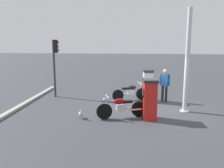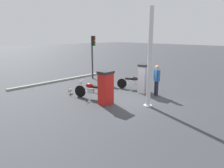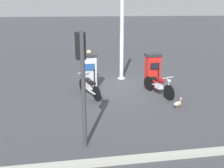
{
  "view_description": "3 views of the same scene",
  "coord_description": "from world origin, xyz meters",
  "px_view_note": "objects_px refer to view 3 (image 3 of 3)",
  "views": [
    {
      "loc": [
        0.49,
        10.54,
        3.03
      ],
      "look_at": [
        1.84,
        -0.02,
        1.14
      ],
      "focal_mm": 36.53,
      "sensor_mm": 36.0,
      "label": 1
    },
    {
      "loc": [
        -7.17,
        7.97,
        3.34
      ],
      "look_at": [
        1.02,
        0.23,
        0.64
      ],
      "focal_mm": 33.14,
      "sensor_mm": 36.0,
      "label": 2
    },
    {
      "loc": [
        12.41,
        -1.8,
        4.04
      ],
      "look_at": [
        1.37,
        -0.58,
        0.61
      ],
      "focal_mm": 43.72,
      "sensor_mm": 36.0,
      "label": 3
    }
  ],
  "objects_px": {
    "fuel_pump_near": "(89,72)",
    "wandering_duck": "(178,104)",
    "fuel_pump_far": "(153,70)",
    "motorcycle_near_pump": "(89,86)",
    "roadside_traffic_light": "(82,70)",
    "canopy_support_pole": "(122,37)",
    "attendant_person": "(89,64)",
    "motorcycle_far_pump": "(159,85)"
  },
  "relations": [
    {
      "from": "fuel_pump_near",
      "to": "wandering_duck",
      "type": "xyz_separation_m",
      "value": [
        2.79,
        3.32,
        -0.65
      ]
    },
    {
      "from": "fuel_pump_far",
      "to": "motorcycle_near_pump",
      "type": "bearing_deg",
      "value": -73.31
    },
    {
      "from": "fuel_pump_far",
      "to": "roadside_traffic_light",
      "type": "height_order",
      "value": "roadside_traffic_light"
    },
    {
      "from": "fuel_pump_near",
      "to": "fuel_pump_far",
      "type": "xyz_separation_m",
      "value": [
        0.0,
        3.01,
        -0.02
      ]
    },
    {
      "from": "wandering_duck",
      "to": "canopy_support_pole",
      "type": "height_order",
      "value": "canopy_support_pole"
    },
    {
      "from": "roadside_traffic_light",
      "to": "attendant_person",
      "type": "bearing_deg",
      "value": 176.78
    },
    {
      "from": "fuel_pump_far",
      "to": "wandering_duck",
      "type": "xyz_separation_m",
      "value": [
        2.79,
        0.31,
        -0.63
      ]
    },
    {
      "from": "fuel_pump_near",
      "to": "attendant_person",
      "type": "distance_m",
      "value": 0.89
    },
    {
      "from": "fuel_pump_far",
      "to": "motorcycle_far_pump",
      "type": "height_order",
      "value": "fuel_pump_far"
    },
    {
      "from": "roadside_traffic_light",
      "to": "canopy_support_pole",
      "type": "distance_m",
      "value": 7.11
    },
    {
      "from": "fuel_pump_far",
      "to": "motorcycle_far_pump",
      "type": "xyz_separation_m",
      "value": [
        1.15,
        0.0,
        -0.38
      ]
    },
    {
      "from": "fuel_pump_near",
      "to": "motorcycle_near_pump",
      "type": "relative_size",
      "value": 0.92
    },
    {
      "from": "fuel_pump_near",
      "to": "attendant_person",
      "type": "height_order",
      "value": "attendant_person"
    },
    {
      "from": "motorcycle_near_pump",
      "to": "roadside_traffic_light",
      "type": "xyz_separation_m",
      "value": [
        4.26,
        -0.27,
        1.79
      ]
    },
    {
      "from": "motorcycle_near_pump",
      "to": "wandering_duck",
      "type": "bearing_deg",
      "value": 60.95
    },
    {
      "from": "motorcycle_far_pump",
      "to": "canopy_support_pole",
      "type": "bearing_deg",
      "value": -155.54
    },
    {
      "from": "fuel_pump_near",
      "to": "attendant_person",
      "type": "xyz_separation_m",
      "value": [
        -0.88,
        0.02,
        0.14
      ]
    },
    {
      "from": "motorcycle_far_pump",
      "to": "motorcycle_near_pump",
      "type": "bearing_deg",
      "value": -94.29
    },
    {
      "from": "fuel_pump_far",
      "to": "motorcycle_far_pump",
      "type": "relative_size",
      "value": 0.82
    },
    {
      "from": "fuel_pump_far",
      "to": "wandering_duck",
      "type": "bearing_deg",
      "value": 6.3
    },
    {
      "from": "fuel_pump_near",
      "to": "canopy_support_pole",
      "type": "height_order",
      "value": "canopy_support_pole"
    },
    {
      "from": "wandering_duck",
      "to": "roadside_traffic_light",
      "type": "height_order",
      "value": "roadside_traffic_light"
    },
    {
      "from": "fuel_pump_near",
      "to": "roadside_traffic_light",
      "type": "xyz_separation_m",
      "value": [
        5.18,
        -0.32,
        1.39
      ]
    },
    {
      "from": "motorcycle_far_pump",
      "to": "roadside_traffic_light",
      "type": "bearing_deg",
      "value": -39.57
    },
    {
      "from": "fuel_pump_near",
      "to": "motorcycle_far_pump",
      "type": "relative_size",
      "value": 0.84
    },
    {
      "from": "canopy_support_pole",
      "to": "roadside_traffic_light",
      "type": "bearing_deg",
      "value": -16.93
    },
    {
      "from": "motorcycle_near_pump",
      "to": "motorcycle_far_pump",
      "type": "relative_size",
      "value": 0.91
    },
    {
      "from": "attendant_person",
      "to": "roadside_traffic_light",
      "type": "relative_size",
      "value": 0.53
    },
    {
      "from": "attendant_person",
      "to": "wandering_duck",
      "type": "height_order",
      "value": "attendant_person"
    },
    {
      "from": "attendant_person",
      "to": "roadside_traffic_light",
      "type": "distance_m",
      "value": 6.2
    },
    {
      "from": "fuel_pump_near",
      "to": "wandering_duck",
      "type": "height_order",
      "value": "fuel_pump_near"
    },
    {
      "from": "motorcycle_far_pump",
      "to": "roadside_traffic_light",
      "type": "xyz_separation_m",
      "value": [
        4.03,
        -3.33,
        1.79
      ]
    },
    {
      "from": "motorcycle_near_pump",
      "to": "roadside_traffic_light",
      "type": "bearing_deg",
      "value": -3.61
    },
    {
      "from": "motorcycle_near_pump",
      "to": "wandering_duck",
      "type": "distance_m",
      "value": 3.86
    },
    {
      "from": "fuel_pump_far",
      "to": "roadside_traffic_light",
      "type": "xyz_separation_m",
      "value": [
        5.18,
        -3.33,
        1.41
      ]
    },
    {
      "from": "motorcycle_near_pump",
      "to": "canopy_support_pole",
      "type": "distance_m",
      "value": 3.57
    },
    {
      "from": "motorcycle_far_pump",
      "to": "canopy_support_pole",
      "type": "height_order",
      "value": "canopy_support_pole"
    },
    {
      "from": "roadside_traffic_light",
      "to": "canopy_support_pole",
      "type": "xyz_separation_m",
      "value": [
        -6.8,
        2.07,
        -0.04
      ]
    },
    {
      "from": "fuel_pump_near",
      "to": "wandering_duck",
      "type": "relative_size",
      "value": 3.95
    },
    {
      "from": "motorcycle_far_pump",
      "to": "fuel_pump_near",
      "type": "bearing_deg",
      "value": -110.85
    },
    {
      "from": "motorcycle_near_pump",
      "to": "motorcycle_far_pump",
      "type": "height_order",
      "value": "motorcycle_far_pump"
    },
    {
      "from": "fuel_pump_far",
      "to": "roadside_traffic_light",
      "type": "relative_size",
      "value": 0.51
    }
  ]
}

